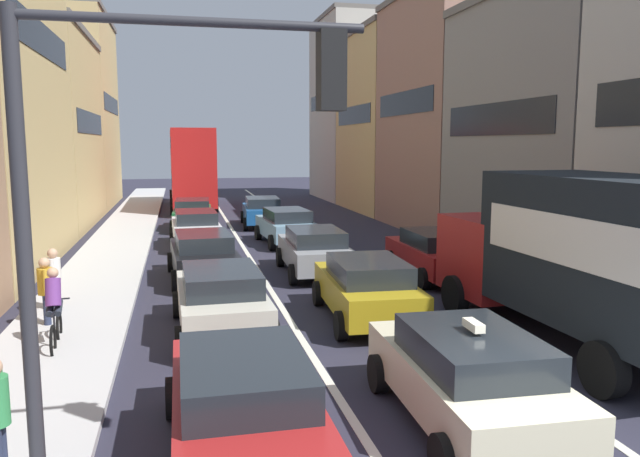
# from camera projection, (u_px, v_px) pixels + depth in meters

# --- Properties ---
(sidewalk_left) EXTENTS (2.60, 64.00, 0.14)m
(sidewalk_left) POSITION_uv_depth(u_px,v_px,m) (118.00, 244.00, 25.38)
(sidewalk_left) COLOR #BBBBBB
(sidewalk_left) RESTS_ON ground
(lane_stripe_left) EXTENTS (0.16, 60.00, 0.01)m
(lane_stripe_left) POSITION_uv_depth(u_px,v_px,m) (240.00, 242.00, 26.49)
(lane_stripe_left) COLOR silver
(lane_stripe_left) RESTS_ON ground
(lane_stripe_right) EXTENTS (0.16, 60.00, 0.01)m
(lane_stripe_right) POSITION_uv_depth(u_px,v_px,m) (317.00, 239.00, 27.24)
(lane_stripe_right) COLOR silver
(lane_stripe_right) RESTS_ON ground
(building_row_right) EXTENTS (7.20, 43.90, 13.53)m
(building_row_right) POSITION_uv_depth(u_px,v_px,m) (458.00, 116.00, 31.66)
(building_row_right) COLOR #B2ADA3
(building_row_right) RESTS_ON ground
(traffic_light_pole) EXTENTS (3.58, 0.38, 5.50)m
(traffic_light_pole) POSITION_uv_depth(u_px,v_px,m) (151.00, 179.00, 6.34)
(traffic_light_pole) COLOR #2D2D33
(traffic_light_pole) RESTS_ON ground
(removalist_box_truck) EXTENTS (2.90, 7.77, 3.58)m
(removalist_box_truck) POSITION_uv_depth(u_px,v_px,m) (579.00, 253.00, 12.52)
(removalist_box_truck) COLOR #A51E1E
(removalist_box_truck) RESTS_ON ground
(taxi_centre_lane_front) EXTENTS (2.18, 4.36, 1.66)m
(taxi_centre_lane_front) POSITION_uv_depth(u_px,v_px,m) (467.00, 375.00, 9.10)
(taxi_centre_lane_front) COLOR beige
(taxi_centre_lane_front) RESTS_ON ground
(sedan_left_lane_front) EXTENTS (2.07, 4.30, 1.49)m
(sedan_left_lane_front) POSITION_uv_depth(u_px,v_px,m) (243.00, 403.00, 8.12)
(sedan_left_lane_front) COLOR #A51E1E
(sedan_left_lane_front) RESTS_ON ground
(sedan_centre_lane_second) EXTENTS (2.25, 4.39, 1.49)m
(sedan_centre_lane_second) POSITION_uv_depth(u_px,v_px,m) (367.00, 287.00, 14.67)
(sedan_centre_lane_second) COLOR #B29319
(sedan_centre_lane_second) RESTS_ON ground
(wagon_left_lane_second) EXTENTS (2.14, 4.34, 1.49)m
(wagon_left_lane_second) POSITION_uv_depth(u_px,v_px,m) (221.00, 298.00, 13.62)
(wagon_left_lane_second) COLOR beige
(wagon_left_lane_second) RESTS_ON ground
(hatchback_centre_lane_third) EXTENTS (2.16, 4.35, 1.49)m
(hatchback_centre_lane_third) POSITION_uv_depth(u_px,v_px,m) (315.00, 250.00, 19.83)
(hatchback_centre_lane_third) COLOR gray
(hatchback_centre_lane_third) RESTS_ON ground
(sedan_left_lane_third) EXTENTS (2.24, 4.39, 1.49)m
(sedan_left_lane_third) POSITION_uv_depth(u_px,v_px,m) (203.00, 255.00, 18.99)
(sedan_left_lane_third) COLOR black
(sedan_left_lane_third) RESTS_ON ground
(coupe_centre_lane_fourth) EXTENTS (2.28, 4.40, 1.49)m
(coupe_centre_lane_fourth) POSITION_uv_depth(u_px,v_px,m) (286.00, 225.00, 25.79)
(coupe_centre_lane_fourth) COLOR #759EB7
(coupe_centre_lane_fourth) RESTS_ON ground
(sedan_left_lane_fourth) EXTENTS (2.18, 4.36, 1.49)m
(sedan_left_lane_fourth) POSITION_uv_depth(u_px,v_px,m) (196.00, 227.00, 25.13)
(sedan_left_lane_fourth) COLOR silver
(sedan_left_lane_fourth) RESTS_ON ground
(sedan_centre_lane_fifth) EXTENTS (2.25, 4.39, 1.49)m
(sedan_centre_lane_fifth) POSITION_uv_depth(u_px,v_px,m) (262.00, 211.00, 31.33)
(sedan_centre_lane_fifth) COLOR #194C8C
(sedan_centre_lane_fifth) RESTS_ON ground
(sedan_left_lane_fifth) EXTENTS (2.19, 4.36, 1.49)m
(sedan_left_lane_fifth) POSITION_uv_depth(u_px,v_px,m) (193.00, 213.00, 30.33)
(sedan_left_lane_fifth) COLOR #19592D
(sedan_left_lane_fifth) RESTS_ON ground
(sedan_right_lane_behind_truck) EXTENTS (2.11, 4.32, 1.49)m
(sedan_right_lane_behind_truck) POSITION_uv_depth(u_px,v_px,m) (435.00, 253.00, 19.31)
(sedan_right_lane_behind_truck) COLOR #A51E1E
(sedan_right_lane_behind_truck) RESTS_ON ground
(bus_mid_queue_primary) EXTENTS (2.92, 10.54, 5.06)m
(bus_mid_queue_primary) POSITION_uv_depth(u_px,v_px,m) (191.00, 165.00, 39.49)
(bus_mid_queue_primary) COLOR #B21919
(bus_mid_queue_primary) RESTS_ON ground
(cyclist_on_sidewalk) EXTENTS (0.50, 1.73, 1.72)m
(cyclist_on_sidewalk) POSITION_uv_depth(u_px,v_px,m) (55.00, 310.00, 12.43)
(cyclist_on_sidewalk) COLOR black
(cyclist_on_sidewalk) RESTS_ON ground
(pedestrian_near_kerb) EXTENTS (0.34, 0.54, 1.66)m
(pedestrian_near_kerb) POSITION_uv_depth(u_px,v_px,m) (54.00, 277.00, 15.07)
(pedestrian_near_kerb) COLOR #262D47
(pedestrian_near_kerb) RESTS_ON ground
(pedestrian_far_sidewalk) EXTENTS (0.34, 0.53, 1.66)m
(pedestrian_far_sidewalk) POSITION_uv_depth(u_px,v_px,m) (46.00, 289.00, 13.87)
(pedestrian_far_sidewalk) COLOR #262D47
(pedestrian_far_sidewalk) RESTS_ON ground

